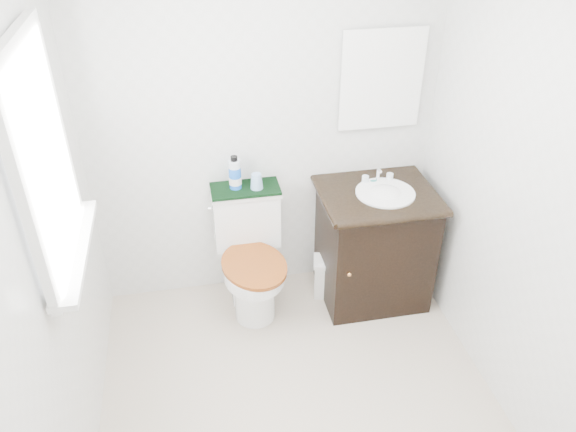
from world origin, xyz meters
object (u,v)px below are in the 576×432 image
object	(u,v)px
toilet	(251,260)
mouthwash_bottle	(235,174)
cup	(257,181)
trash_bin	(328,276)
vanity	(374,242)

from	to	relation	value
toilet	mouthwash_bottle	distance (m)	0.60
mouthwash_bottle	cup	world-z (taller)	mouthwash_bottle
trash_bin	cup	world-z (taller)	cup
toilet	mouthwash_bottle	world-z (taller)	mouthwash_bottle
trash_bin	vanity	bearing A→B (deg)	-8.09
toilet	vanity	size ratio (longest dim) A/B	0.89
trash_bin	cup	distance (m)	0.87
cup	mouthwash_bottle	bearing A→B (deg)	166.25
vanity	mouthwash_bottle	size ratio (longest dim) A/B	4.20
trash_bin	toilet	bearing A→B (deg)	177.70
toilet	cup	xyz separation A→B (m)	(0.07, 0.10, 0.53)
vanity	cup	distance (m)	0.89
trash_bin	mouthwash_bottle	distance (m)	0.99
vanity	cup	size ratio (longest dim) A/B	9.31
vanity	trash_bin	distance (m)	0.41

